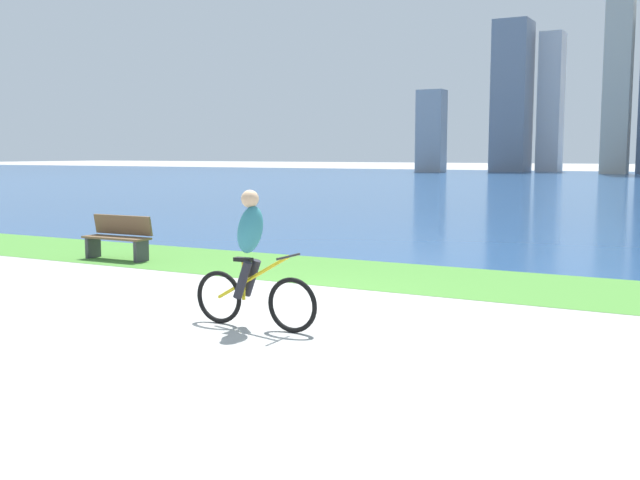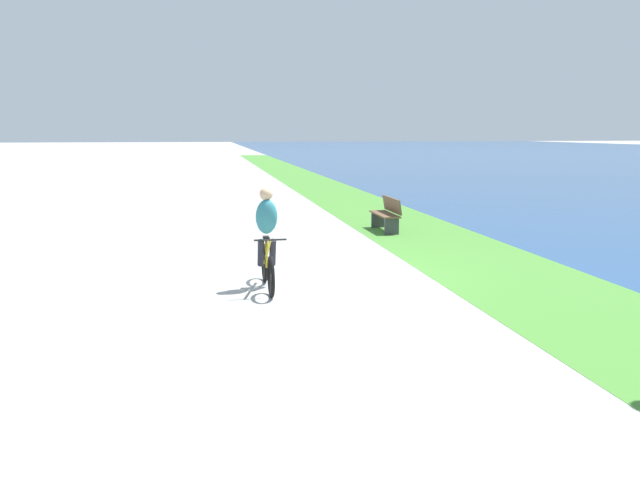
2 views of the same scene
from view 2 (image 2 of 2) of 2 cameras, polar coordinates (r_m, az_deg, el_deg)
ground_plane at (r=11.81m, az=0.66°, el=-3.12°), size 300.00×300.00×0.00m
grass_strip_bayside at (r=12.85m, az=15.26°, el=-2.41°), size 120.00×3.00×0.01m
cyclist_lead at (r=10.63m, az=-4.79°, el=0.04°), size 1.76×0.52×1.72m
bench_near_path at (r=17.01m, az=6.03°, el=2.32°), size 1.50×0.47×0.90m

